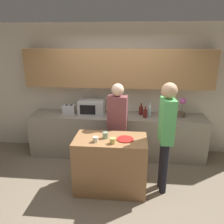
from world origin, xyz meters
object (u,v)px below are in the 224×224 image
Objects in this scene: bottle_2 at (150,111)px; cup_2 at (95,139)px; toaster at (69,109)px; bottle_0 at (141,110)px; cup_1 at (113,141)px; potted_plant at (182,107)px; plate_on_island at (125,139)px; person_left at (117,121)px; microwave at (92,107)px; bottle_1 at (145,113)px; cup_0 at (105,135)px; person_center at (166,129)px.

cup_2 is at bearing -124.33° from bottle_2.
bottle_0 is at bearing 2.23° from toaster.
cup_1 is 1.04× the size of cup_2.
bottle_0 is (-0.81, 0.06, -0.11)m from potted_plant.
bottle_2 reaches higher than plate_on_island.
toaster is 1.00× the size of plate_on_island.
potted_plant is 4.87× the size of cup_2.
toaster is 1.51m from bottle_0.
cup_2 is (-0.72, -1.40, -0.04)m from bottle_0.
person_left reaches higher than bottle_2.
potted_plant is at bearing 0.05° from microwave.
toaster is 1.24m from person_left.
bottle_1 is 2.39× the size of cup_0.
bottle_0 reaches higher than plate_on_island.
bottle_1 is at bearing 10.58° from person_center.
person_center is (1.36, -1.15, 0.04)m from microwave.
person_left is at bearing 75.47° from cup_0.
person_center is at bearing 2.86° from cup_0.
toaster is 3.07× the size of cup_1.
potted_plant is 1.24m from person_center.
bottle_1 is at bearing -140.59° from bottle_2.
person_left reaches higher than cup_1.
toaster is 2.31m from potted_plant.
cup_1 reaches higher than plate_on_island.
cup_1 is at bearing 102.08° from person_center.
person_center reaches higher than person_left.
cup_2 is 1.08m from person_center.
bottle_0 is 1.50m from cup_1.
bottle_1 reaches higher than plate_on_island.
cup_1 is at bearing -67.68° from microwave.
cup_1 is 0.74m from person_left.
bottle_0 is 0.82m from person_left.
person_left is (-0.52, -0.52, 0.01)m from bottle_1.
person_left is at bearing -47.64° from microwave.
potted_plant reaches higher than bottle_2.
cup_0 is 0.58m from person_left.
microwave reaches higher than plate_on_island.
microwave is at bearing 46.13° from person_center.
bottle_1 is at bearing -128.52° from person_left.
toaster reaches higher than cup_1.
bottle_2 is 1.38m from cup_0.
person_center is (0.62, 0.08, 0.16)m from plate_on_island.
person_center reaches higher than potted_plant.
microwave is at bearing 109.98° from cup_0.
toaster is at bearing 120.41° from cup_2.
person_center is (0.78, -0.51, 0.09)m from person_left.
bottle_0 is at bearing 148.43° from bottle_2.
microwave reaches higher than cup_0.
cup_2 is (-0.44, -0.12, 0.03)m from plate_on_island.
bottle_0 reaches higher than toaster.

